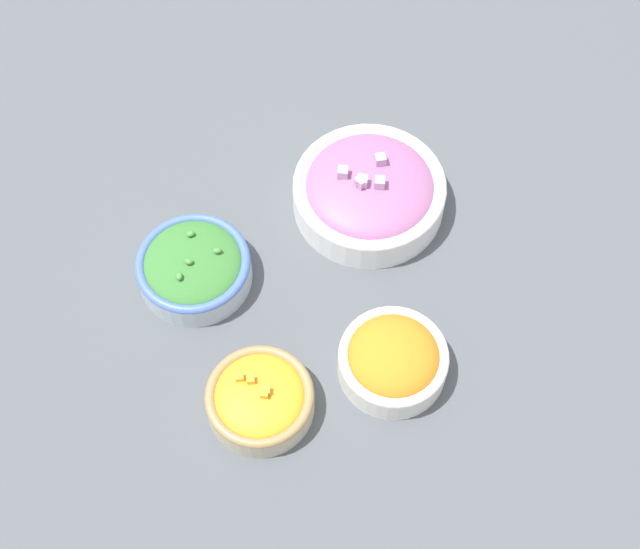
% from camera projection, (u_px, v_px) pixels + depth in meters
% --- Properties ---
extents(ground_plane, '(3.00, 3.00, 0.00)m').
position_uv_depth(ground_plane, '(320.00, 286.00, 1.12)').
color(ground_plane, '#4C5156').
extents(bowl_carrots, '(0.13, 0.13, 0.06)m').
position_uv_depth(bowl_carrots, '(393.00, 359.00, 1.04)').
color(bowl_carrots, silver).
rests_on(bowl_carrots, ground_plane).
extents(bowl_red_onion, '(0.20, 0.20, 0.08)m').
position_uv_depth(bowl_red_onion, '(369.00, 191.00, 1.16)').
color(bowl_red_onion, white).
rests_on(bowl_red_onion, ground_plane).
extents(bowl_squash, '(0.13, 0.13, 0.06)m').
position_uv_depth(bowl_squash, '(260.00, 399.00, 1.02)').
color(bowl_squash, beige).
rests_on(bowl_squash, ground_plane).
extents(bowl_broccoli, '(0.14, 0.14, 0.06)m').
position_uv_depth(bowl_broccoli, '(194.00, 267.00, 1.11)').
color(bowl_broccoli, '#B2C1CC').
rests_on(bowl_broccoli, ground_plane).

